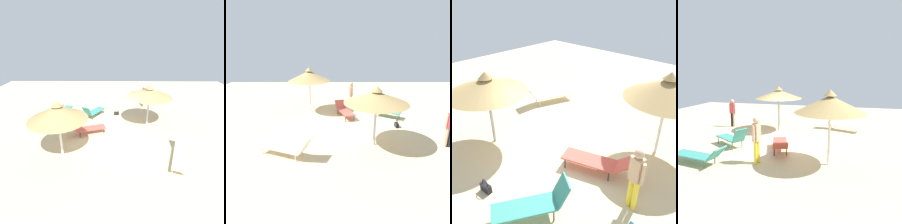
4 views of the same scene
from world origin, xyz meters
The scene contains 8 objects.
ground centered at (0.00, 0.00, -0.05)m, with size 24.00×24.00×0.10m, color beige.
parasol_umbrella_center centered at (-2.00, -1.02, 2.08)m, with size 2.60×2.60×2.53m.
parasol_umbrella_front centered at (2.39, 2.22, 2.22)m, with size 2.53×2.53×2.73m.
lounge_chair_far_right centered at (1.55, 0.14, 0.38)m, with size 2.13×1.20×0.72m.
lounge_chair_edge centered at (-2.92, 2.42, 0.38)m, with size 1.31×2.22×0.90m.
lounge_chair_back centered at (1.42, -2.13, 0.45)m, with size 1.43×1.83×0.96m.
person_standing_near_right centered at (2.92, -0.33, 1.00)m, with size 0.43×0.27×1.74m.
handbag centered at (-0.15, -2.50, 0.13)m, with size 0.35×0.17×0.40m.
Camera 3 is at (4.64, -4.60, 4.97)m, focal length 39.49 mm.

